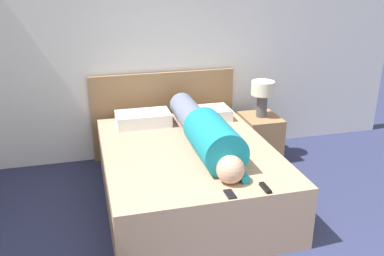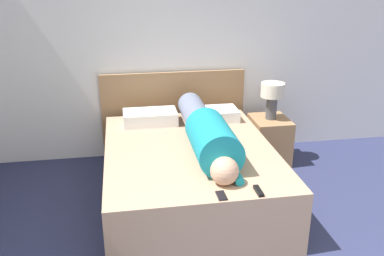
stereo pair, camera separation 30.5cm
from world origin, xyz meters
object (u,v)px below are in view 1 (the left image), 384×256
Objects in this scene: tv_remote at (265,188)px; person_lying at (206,133)px; nightstand at (260,137)px; cell_phone at (230,194)px; pillow_near_headboard at (143,119)px; table_lamp at (263,93)px; pillow_second at (205,114)px; bed at (188,175)px.

person_lying is at bearing 104.65° from tv_remote.
cell_phone reaches higher than nightstand.
person_lying is (-0.88, -0.77, 0.44)m from nightstand.
pillow_near_headboard is 3.70× the size of tv_remote.
nightstand is 1.25m from person_lying.
nightstand is at bearing 0.67° from pillow_near_headboard.
pillow_near_headboard is at bearing 120.90° from person_lying.
tv_remote is at bearing -112.40° from nightstand.
pillow_near_headboard is (-1.33, -0.02, -0.18)m from table_lamp.
pillow_second is (-0.66, -0.02, 0.35)m from nightstand.
pillow_second is at bearing 62.29° from bed.
table_lamp is at bearing 67.60° from tv_remote.
cell_phone is at bearing -84.43° from bed.
tv_remote is 1.15× the size of cell_phone.
pillow_near_headboard is at bearing -179.33° from nightstand.
tv_remote is (0.22, -0.83, -0.15)m from person_lying.
person_lying is at bearing -138.59° from nightstand.
table_lamp reaches higher than tv_remote.
table_lamp is (1.03, 0.72, 0.52)m from bed.
bed is 0.94m from cell_phone.
table_lamp reaches higher than bed.
table_lamp is 1.88m from cell_phone.
person_lying is 11.43× the size of tv_remote.
nightstand is at bearing 90.00° from table_lamp.
person_lying is 3.09× the size of pillow_near_headboard.
pillow_second reaches higher than tv_remote.
cell_phone is at bearing -99.95° from pillow_second.
person_lying is 3.26× the size of pillow_second.
table_lamp is 0.77× the size of pillow_second.
cell_phone is at bearing -94.43° from person_lying.
person_lying is at bearing -138.59° from table_lamp.
nightstand is at bearing 59.71° from cell_phone.
person_lying is (0.15, -0.06, 0.43)m from bed.
cell_phone is at bearing -120.29° from nightstand.
bed is 15.05× the size of cell_phone.
pillow_second reaches higher than cell_phone.
person_lying is 0.89m from pillow_near_headboard.
nightstand is 0.30× the size of person_lying.
pillow_second reaches higher than bed.
nightstand is 1.38m from pillow_near_headboard.
cell_phone is (-0.28, -1.60, -0.05)m from pillow_second.
pillow_near_headboard is 1.72m from tv_remote.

